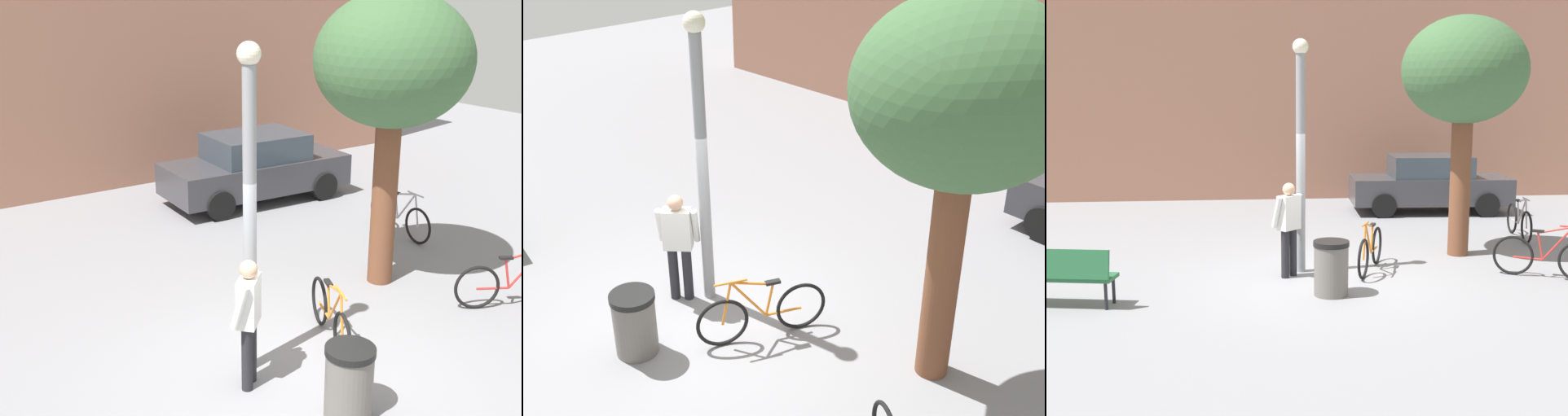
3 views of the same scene
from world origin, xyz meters
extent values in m
plane|color=gray|center=(0.00, 0.00, 0.00)|extent=(36.00, 36.00, 0.00)
cube|color=#9E6B56|center=(0.00, 9.84, 4.00)|extent=(19.83, 2.00, 8.01)
cylinder|color=gray|center=(-0.42, 0.42, 1.93)|extent=(0.16, 0.16, 3.87)
sphere|color=#F2EACC|center=(-0.42, 0.42, 3.99)|extent=(0.28, 0.28, 0.28)
cylinder|color=#232328|center=(-0.73, 0.03, 0.42)|extent=(0.14, 0.14, 0.85)
cylinder|color=#232328|center=(-0.59, 0.17, 0.42)|extent=(0.14, 0.14, 0.85)
cube|color=white|center=(-0.66, 0.10, 1.15)|extent=(0.44, 0.43, 0.60)
sphere|color=tan|center=(-0.66, 0.10, 1.56)|extent=(0.22, 0.22, 0.22)
cylinder|color=white|center=(-0.88, -0.04, 1.18)|extent=(0.22, 0.23, 0.55)
cylinder|color=white|center=(-0.51, 0.31, 1.18)|extent=(0.22, 0.23, 0.55)
cube|color=#236038|center=(-4.19, -1.20, 0.45)|extent=(1.65, 0.71, 0.06)
cube|color=#236038|center=(-4.22, -1.39, 0.70)|extent=(1.60, 0.40, 0.44)
cylinder|color=black|center=(-3.45, -1.17, 0.21)|extent=(0.05, 0.05, 0.42)
cylinder|color=black|center=(-3.51, -1.48, 0.21)|extent=(0.05, 0.05, 0.42)
cylinder|color=brown|center=(2.82, 1.41, 1.40)|extent=(0.41, 0.41, 2.79)
ellipsoid|color=#3C623A|center=(2.82, 1.41, 3.64)|extent=(2.42, 2.42, 2.05)
torus|color=black|center=(0.62, -0.17, 0.36)|extent=(0.33, 0.67, 0.71)
torus|color=black|center=(1.06, 0.84, 0.36)|extent=(0.33, 0.67, 0.71)
cylinder|color=orange|center=(0.76, 0.17, 0.64)|extent=(0.23, 0.47, 0.64)
cylinder|color=orange|center=(0.78, 0.21, 0.88)|extent=(0.26, 0.55, 0.18)
cylinder|color=orange|center=(0.88, 0.43, 0.57)|extent=(0.09, 0.14, 0.48)
cylinder|color=orange|center=(0.96, 0.61, 0.33)|extent=(0.23, 0.47, 0.04)
cylinder|color=orange|center=(0.64, -0.11, 0.64)|extent=(0.10, 0.17, 0.63)
cube|color=black|center=(0.90, 0.48, 0.83)|extent=(0.15, 0.22, 0.04)
cylinder|color=orange|center=(0.67, -0.05, 0.95)|extent=(0.20, 0.42, 0.03)
torus|color=black|center=(4.59, 2.22, 0.36)|extent=(0.13, 0.71, 0.71)
torus|color=black|center=(4.71, 3.32, 0.36)|extent=(0.13, 0.71, 0.71)
cylinder|color=#ADADB7|center=(4.63, 2.59, 0.64)|extent=(0.09, 0.50, 0.64)
cylinder|color=#ADADB7|center=(4.63, 2.64, 0.88)|extent=(0.10, 0.58, 0.18)
cylinder|color=#ADADB7|center=(4.66, 2.87, 0.57)|extent=(0.05, 0.14, 0.48)
cylinder|color=#ADADB7|center=(4.68, 3.07, 0.33)|extent=(0.09, 0.50, 0.04)
cylinder|color=#ADADB7|center=(4.60, 2.29, 0.64)|extent=(0.05, 0.17, 0.63)
cube|color=black|center=(4.67, 2.92, 0.83)|extent=(0.10, 0.21, 0.04)
cylinder|color=#ADADB7|center=(4.60, 2.35, 0.95)|extent=(0.08, 0.44, 0.03)
torus|color=black|center=(3.31, -0.16, 0.36)|extent=(0.64, 0.40, 0.71)
cylinder|color=red|center=(3.95, -0.53, 0.64)|extent=(0.45, 0.28, 0.64)
cylinder|color=red|center=(3.91, -0.50, 0.88)|extent=(0.52, 0.32, 0.18)
cylinder|color=red|center=(3.70, -0.38, 0.57)|extent=(0.14, 0.10, 0.48)
cylinder|color=red|center=(3.53, -0.28, 0.33)|extent=(0.45, 0.28, 0.04)
cube|color=black|center=(3.66, -0.36, 0.83)|extent=(0.21, 0.17, 0.04)
cube|color=#38383D|center=(3.56, 6.24, 0.62)|extent=(4.28, 1.91, 0.70)
cube|color=#333D47|center=(3.56, 6.24, 1.25)|extent=(2.17, 1.67, 0.60)
cylinder|color=black|center=(4.95, 6.97, 0.32)|extent=(0.65, 0.25, 0.64)
cylinder|color=black|center=(4.87, 5.37, 0.32)|extent=(0.65, 0.25, 0.64)
cylinder|color=black|center=(2.25, 7.10, 0.32)|extent=(0.65, 0.25, 0.64)
cylinder|color=black|center=(2.17, 5.50, 0.32)|extent=(0.65, 0.25, 0.64)
cylinder|color=#66605B|center=(-0.06, -1.06, 0.40)|extent=(0.55, 0.55, 0.81)
cylinder|color=black|center=(-0.06, -1.06, 0.85)|extent=(0.58, 0.58, 0.08)
camera|label=1|loc=(-4.52, -5.80, 4.71)|focal=45.43mm
camera|label=2|loc=(6.40, -4.58, 5.70)|focal=46.82mm
camera|label=3|loc=(-1.43, -11.36, 3.21)|focal=46.25mm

